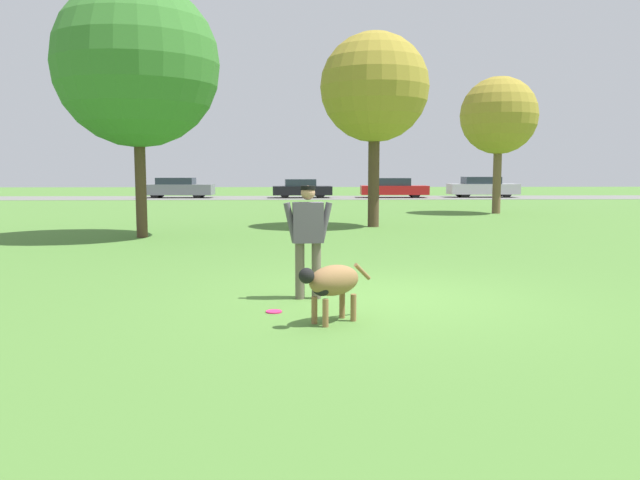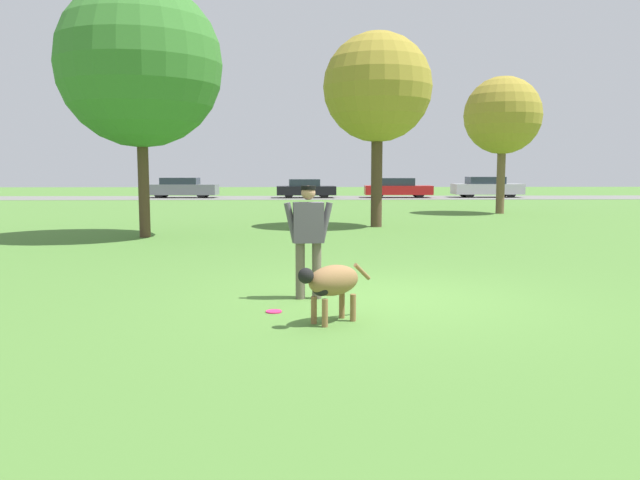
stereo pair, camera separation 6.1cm
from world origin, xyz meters
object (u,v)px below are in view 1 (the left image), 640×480
parked_car_grey (178,188)px  parked_car_silver (482,187)px  tree_mid_center (374,88)px  parked_car_red (394,188)px  tree_far_right (499,116)px  tree_near_left (137,65)px  frisbee (274,312)px  dog (332,282)px  person (308,233)px  parked_car_black (302,189)px

parked_car_grey → parked_car_silver: size_ratio=1.02×
tree_mid_center → parked_car_red: bearing=79.4°
tree_far_right → parked_car_red: bearing=97.0°
tree_mid_center → tree_near_left: 7.21m
tree_near_left → parked_car_silver: size_ratio=1.47×
frisbee → tree_near_left: size_ratio=0.03×
dog → parked_car_grey: parked_car_grey is taller
frisbee → tree_mid_center: tree_mid_center is taller
tree_near_left → parked_car_red: size_ratio=1.49×
parked_car_silver → parked_car_red: bearing=-176.9°
person → frisbee: bearing=-122.2°
frisbee → parked_car_grey: parked_car_grey is taller
tree_mid_center → tree_near_left: tree_near_left is taller
tree_far_right → parked_car_grey: bearing=136.0°
dog → parked_car_silver: parked_car_silver is taller
frisbee → parked_car_grey: size_ratio=0.04×
tree_far_right → tree_near_left: (-12.50, -8.95, 0.51)m
parked_car_grey → person: bearing=-74.0°
tree_mid_center → parked_car_red: tree_mid_center is taller
dog → tree_far_right: bearing=-151.3°
dog → frisbee: (-0.70, 0.57, -0.47)m
person → dog: size_ratio=1.69×
tree_far_right → dog: bearing=-113.2°
parked_car_red → parked_car_silver: bearing=5.1°
dog → tree_far_right: size_ratio=0.17×
tree_mid_center → frisbee: bearing=-102.9°
tree_mid_center → tree_near_left: bearing=-156.0°
parked_car_grey → parked_car_red: size_ratio=1.04×
dog → parked_car_red: bearing=-138.3°
person → parked_car_red: size_ratio=0.35×
parked_car_grey → tree_far_right: bearing=-41.6°
person → tree_near_left: size_ratio=0.24×
dog → parked_car_red: parked_car_red is taller
parked_car_black → parked_car_red: size_ratio=0.87×
person → parked_car_red: bearing=75.1°
tree_mid_center → parked_car_silver: size_ratio=1.33×
tree_mid_center → person: bearing=-101.6°
tree_far_right → parked_car_black: (-8.00, 15.29, -3.41)m
tree_near_left → parked_car_grey: (-3.63, 24.53, -3.87)m
parked_car_grey → parked_car_silver: parked_car_silver is taller
frisbee → tree_near_left: tree_near_left is taller
tree_near_left → tree_mid_center: bearing=24.0°
parked_car_grey → parked_car_silver: bearing=2.6°
frisbee → parked_car_black: 33.32m
tree_near_left → parked_car_silver: tree_near_left is taller
parked_car_grey → tree_mid_center: bearing=-62.3°
parked_car_black → parked_car_red: 6.10m
tree_mid_center → parked_car_silver: tree_mid_center is taller
parked_car_red → tree_far_right: bearing=-80.5°
frisbee → parked_car_black: bearing=88.9°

